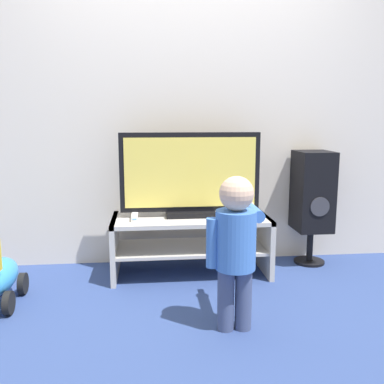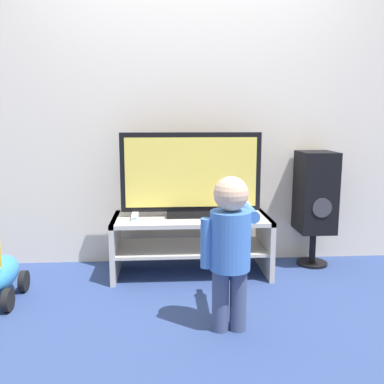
{
  "view_description": "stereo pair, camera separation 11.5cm",
  "coord_description": "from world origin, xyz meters",
  "views": [
    {
      "loc": [
        -0.31,
        -2.82,
        1.17
      ],
      "look_at": [
        0.0,
        0.15,
        0.64
      ],
      "focal_mm": 40.0,
      "sensor_mm": 36.0,
      "label": 1
    },
    {
      "loc": [
        -0.2,
        -2.83,
        1.17
      ],
      "look_at": [
        0.0,
        0.15,
        0.64
      ],
      "focal_mm": 40.0,
      "sensor_mm": 36.0,
      "label": 2
    }
  ],
  "objects": [
    {
      "name": "television",
      "position": [
        0.0,
        0.27,
        0.74
      ],
      "size": [
        1.03,
        0.2,
        0.62
      ],
      "color": "black",
      "rests_on": "tv_stand"
    },
    {
      "name": "child",
      "position": [
        0.16,
        -0.63,
        0.51
      ],
      "size": [
        0.33,
        0.48,
        0.86
      ],
      "color": "#3F4C72",
      "rests_on": "ground_plane"
    },
    {
      "name": "ground_plane",
      "position": [
        0.0,
        0.0,
        0.0
      ],
      "size": [
        16.0,
        16.0,
        0.0
      ],
      "primitive_type": "plane",
      "color": "navy"
    },
    {
      "name": "tv_stand",
      "position": [
        0.0,
        0.25,
        0.29
      ],
      "size": [
        1.16,
        0.5,
        0.44
      ],
      "color": "beige",
      "rests_on": "ground_plane"
    },
    {
      "name": "speaker_tower",
      "position": [
        0.98,
        0.37,
        0.57
      ],
      "size": [
        0.27,
        0.32,
        0.9
      ],
      "color": "black",
      "rests_on": "ground_plane"
    },
    {
      "name": "remote_primary",
      "position": [
        0.41,
        0.11,
        0.45
      ],
      "size": [
        0.09,
        0.13,
        0.03
      ],
      "color": "white",
      "rests_on": "tv_stand"
    },
    {
      "name": "wall_back",
      "position": [
        0.0,
        0.58,
        1.3
      ],
      "size": [
        10.0,
        0.06,
        2.6
      ],
      "color": "silver",
      "rests_on": "ground_plane"
    },
    {
      "name": "game_console",
      "position": [
        -0.41,
        0.2,
        0.46
      ],
      "size": [
        0.05,
        0.16,
        0.04
      ],
      "color": "white",
      "rests_on": "tv_stand"
    }
  ]
}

